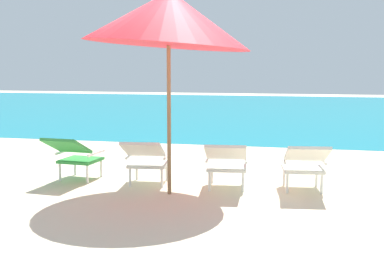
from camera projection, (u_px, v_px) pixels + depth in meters
ground_plane at (228, 142)px, 10.65m from camera, size 40.00×40.00×0.00m
ocean_band at (260, 109)px, 18.91m from camera, size 40.00×18.00×0.01m
lounge_chair_far_left at (74, 154)px, 6.95m from camera, size 0.60×0.91×0.68m
lounge_chair_near_left at (146, 158)px, 6.66m from camera, size 0.63×0.93×0.68m
lounge_chair_near_right at (226, 161)px, 6.43m from camera, size 0.63×0.93×0.68m
lounge_chair_far_right at (305, 162)px, 6.32m from camera, size 0.64×0.94×0.68m
beach_umbrella_center at (168, 19)px, 6.04m from camera, size 2.49×2.46×2.63m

